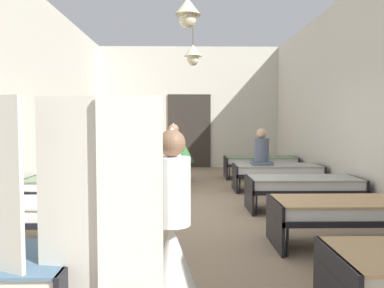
{
  "coord_description": "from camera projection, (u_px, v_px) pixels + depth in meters",
  "views": [
    {
      "loc": [
        -0.16,
        -6.57,
        1.54
      ],
      "look_at": [
        0.0,
        1.55,
        1.05
      ],
      "focal_mm": 36.45,
      "sensor_mm": 36.0,
      "label": 1
    }
  ],
  "objects": [
    {
      "name": "ground_plane",
      "position": [
        194.0,
        214.0,
        6.65
      ],
      "size": [
        6.45,
        13.14,
        0.1
      ],
      "primitive_type": "cube",
      "color": "#8C755B"
    },
    {
      "name": "room_shell",
      "position": [
        192.0,
        99.0,
        7.83
      ],
      "size": [
        6.25,
        12.74,
        3.96
      ],
      "color": "beige",
      "rests_on": "ground"
    },
    {
      "name": "bed_left_row_1",
      "position": [
        42.0,
        212.0,
        4.69
      ],
      "size": [
        1.9,
        0.84,
        0.57
      ],
      "color": "black",
      "rests_on": "ground"
    },
    {
      "name": "bed_right_row_1",
      "position": [
        351.0,
        211.0,
        4.76
      ],
      "size": [
        1.9,
        0.84,
        0.57
      ],
      "color": "black",
      "rests_on": "ground"
    },
    {
      "name": "bed_left_row_2",
      "position": [
        83.0,
        186.0,
        6.59
      ],
      "size": [
        1.9,
        0.84,
        0.57
      ],
      "color": "black",
      "rests_on": "ground"
    },
    {
      "name": "bed_right_row_2",
      "position": [
        303.0,
        185.0,
        6.66
      ],
      "size": [
        1.9,
        0.84,
        0.57
      ],
      "color": "black",
      "rests_on": "ground"
    },
    {
      "name": "bed_left_row_3",
      "position": [
        106.0,
        171.0,
        8.48
      ],
      "size": [
        1.9,
        0.84,
        0.57
      ],
      "color": "black",
      "rests_on": "ground"
    },
    {
      "name": "bed_right_row_3",
      "position": [
        277.0,
        171.0,
        8.55
      ],
      "size": [
        1.9,
        0.84,
        0.57
      ],
      "color": "black",
      "rests_on": "ground"
    },
    {
      "name": "bed_left_row_4",
      "position": [
        120.0,
        162.0,
        10.38
      ],
      "size": [
        1.9,
        0.84,
        0.57
      ],
      "color": "black",
      "rests_on": "ground"
    },
    {
      "name": "bed_right_row_4",
      "position": [
        260.0,
        162.0,
        10.45
      ],
      "size": [
        1.9,
        0.84,
        0.57
      ],
      "color": "black",
      "rests_on": "ground"
    },
    {
      "name": "nurse_near_aisle",
      "position": [
        172.0,
        246.0,
        3.15
      ],
      "size": [
        0.52,
        0.52,
        1.49
      ],
      "rotation": [
        0.0,
        0.0,
        3.5
      ],
      "color": "white",
      "rests_on": "ground"
    },
    {
      "name": "nurse_mid_aisle",
      "position": [
        174.0,
        169.0,
        8.18
      ],
      "size": [
        0.52,
        0.52,
        1.49
      ],
      "rotation": [
        0.0,
        0.0,
        5.73
      ],
      "color": "white",
      "rests_on": "ground"
    },
    {
      "name": "patient_seated_primary",
      "position": [
        262.0,
        151.0,
        8.49
      ],
      "size": [
        0.44,
        0.44,
        0.8
      ],
      "color": "#515B70",
      "rests_on": "bed_right_row_3"
    },
    {
      "name": "potted_plant",
      "position": [
        182.0,
        155.0,
        9.83
      ],
      "size": [
        0.62,
        0.62,
        1.08
      ],
      "color": "brown",
      "rests_on": "ground"
    },
    {
      "name": "privacy_screen",
      "position": [
        66.0,
        227.0,
        2.53
      ],
      "size": [
        1.24,
        0.22,
        1.7
      ],
      "rotation": [
        0.0,
        0.0,
        -0.17
      ],
      "color": "silver",
      "rests_on": "ground"
    }
  ]
}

